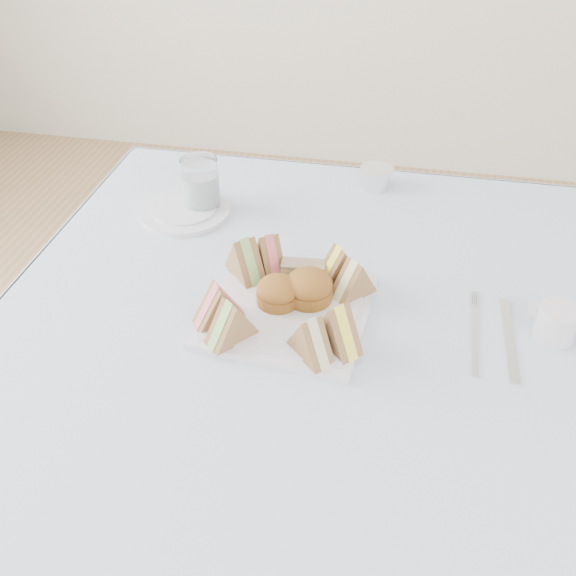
% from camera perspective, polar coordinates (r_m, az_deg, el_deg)
% --- Properties ---
extents(floor, '(4.00, 4.00, 0.00)m').
position_cam_1_polar(floor, '(1.56, 1.66, -23.73)').
color(floor, '#9E7751').
rests_on(floor, ground).
extents(table, '(0.90, 0.90, 0.74)m').
position_cam_1_polar(table, '(1.24, 1.99, -15.79)').
color(table, brown).
rests_on(table, floor).
extents(tablecloth, '(1.02, 1.02, 0.01)m').
position_cam_1_polar(tablecloth, '(0.96, 2.47, -2.76)').
color(tablecloth, silver).
rests_on(tablecloth, table).
extents(serving_plate, '(0.27, 0.27, 0.01)m').
position_cam_1_polar(serving_plate, '(0.96, 0.00, -2.05)').
color(serving_plate, silver).
rests_on(serving_plate, tablecloth).
extents(sandwich_fl_a, '(0.08, 0.08, 0.07)m').
position_cam_1_polar(sandwich_fl_a, '(0.91, -6.51, -1.40)').
color(sandwich_fl_a, '#A07D54').
rests_on(sandwich_fl_a, serving_plate).
extents(sandwich_fl_b, '(0.08, 0.08, 0.07)m').
position_cam_1_polar(sandwich_fl_b, '(0.88, -5.36, -3.03)').
color(sandwich_fl_b, '#A07D54').
rests_on(sandwich_fl_b, serving_plate).
extents(sandwich_fr_a, '(0.08, 0.08, 0.07)m').
position_cam_1_polar(sandwich_fr_a, '(0.87, 4.65, -3.48)').
color(sandwich_fr_a, '#A07D54').
rests_on(sandwich_fr_a, serving_plate).
extents(sandwich_fr_b, '(0.08, 0.08, 0.07)m').
position_cam_1_polar(sandwich_fr_b, '(0.86, 2.14, -4.58)').
color(sandwich_fr_b, '#A07D54').
rests_on(sandwich_fr_b, serving_plate).
extents(sandwich_bl_a, '(0.08, 0.09, 0.07)m').
position_cam_1_polar(sandwich_bl_a, '(1.00, -4.05, 2.89)').
color(sandwich_bl_a, '#A07D54').
rests_on(sandwich_bl_a, serving_plate).
extents(sandwich_bl_b, '(0.07, 0.08, 0.07)m').
position_cam_1_polar(sandwich_bl_b, '(1.02, -1.80, 3.44)').
color(sandwich_bl_b, '#A07D54').
rests_on(sandwich_bl_b, serving_plate).
extents(sandwich_br_a, '(0.08, 0.08, 0.07)m').
position_cam_1_polar(sandwich_br_a, '(0.96, 6.17, 0.97)').
color(sandwich_br_a, '#A07D54').
rests_on(sandwich_br_a, serving_plate).
extents(sandwich_br_b, '(0.08, 0.07, 0.07)m').
position_cam_1_polar(sandwich_br_b, '(0.99, 4.76, 2.31)').
color(sandwich_br_b, '#A07D54').
rests_on(sandwich_br_b, serving_plate).
extents(scone_left, '(0.07, 0.07, 0.05)m').
position_cam_1_polar(scone_left, '(0.95, -0.95, -0.36)').
color(scone_left, '#995B28').
rests_on(scone_left, serving_plate).
extents(scone_right, '(0.09, 0.09, 0.05)m').
position_cam_1_polar(scone_right, '(0.95, 1.97, 0.08)').
color(scone_right, '#995B28').
rests_on(scone_right, serving_plate).
extents(pastry_slice, '(0.07, 0.03, 0.03)m').
position_cam_1_polar(pastry_slice, '(1.00, 1.44, 1.60)').
color(pastry_slice, tan).
rests_on(pastry_slice, serving_plate).
extents(side_plate, '(0.23, 0.23, 0.01)m').
position_cam_1_polar(side_plate, '(1.22, -9.62, 7.14)').
color(side_plate, silver).
rests_on(side_plate, tablecloth).
extents(water_glass, '(0.09, 0.09, 0.11)m').
position_cam_1_polar(water_glass, '(1.21, -8.16, 9.56)').
color(water_glass, white).
rests_on(water_glass, tablecloth).
extents(tea_strainer, '(0.08, 0.08, 0.04)m').
position_cam_1_polar(tea_strainer, '(1.30, 8.22, 10.12)').
color(tea_strainer, silver).
rests_on(tea_strainer, tablecloth).
extents(knife, '(0.02, 0.19, 0.00)m').
position_cam_1_polar(knife, '(0.97, 20.00, -4.49)').
color(knife, silver).
rests_on(knife, tablecloth).
extents(fork, '(0.01, 0.16, 0.00)m').
position_cam_1_polar(fork, '(0.96, 17.07, -4.59)').
color(fork, silver).
rests_on(fork, tablecloth).
extents(creamer_jug, '(0.08, 0.08, 0.05)m').
position_cam_1_polar(creamer_jug, '(0.99, 23.86, -2.99)').
color(creamer_jug, silver).
rests_on(creamer_jug, tablecloth).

